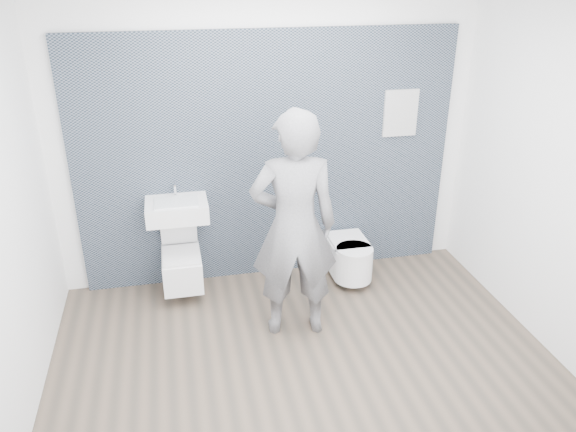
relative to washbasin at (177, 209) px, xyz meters
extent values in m
plane|color=brown|center=(0.90, -1.23, -0.87)|extent=(4.00, 4.00, 0.00)
plane|color=white|center=(0.90, 0.27, 0.53)|extent=(4.00, 0.00, 4.00)
plane|color=white|center=(0.90, -2.73, 0.53)|extent=(4.00, 0.00, 4.00)
plane|color=white|center=(-1.10, -1.23, 0.53)|extent=(0.00, 3.00, 3.00)
plane|color=white|center=(2.90, -1.23, 0.53)|extent=(0.00, 3.00, 3.00)
cube|color=black|center=(0.90, 0.24, -0.87)|extent=(3.60, 0.06, 2.40)
cube|color=white|center=(0.00, 0.00, -0.01)|extent=(0.55, 0.42, 0.17)
cube|color=silver|center=(0.00, -0.02, 0.07)|extent=(0.39, 0.28, 0.03)
cylinder|color=silver|center=(0.00, 0.15, 0.15)|extent=(0.02, 0.02, 0.14)
cylinder|color=silver|center=(0.00, 0.10, 0.21)|extent=(0.02, 0.09, 0.02)
cylinder|color=silver|center=(0.00, 0.19, -0.14)|extent=(0.04, 0.04, 0.11)
cube|color=white|center=(0.00, -0.05, -0.59)|extent=(0.36, 0.52, 0.30)
cylinder|color=silver|center=(0.00, -0.09, -0.46)|extent=(0.25, 0.25, 0.03)
cube|color=white|center=(0.00, -0.09, -0.43)|extent=(0.34, 0.41, 0.02)
cube|color=white|center=(0.00, 0.11, -0.24)|extent=(0.34, 0.11, 0.37)
cube|color=silver|center=(0.00, 0.18, -0.70)|extent=(0.09, 0.06, 0.08)
cube|color=white|center=(1.64, -0.01, -0.64)|extent=(0.38, 0.44, 0.31)
cylinder|color=white|center=(1.64, -0.23, -0.64)|extent=(0.38, 0.38, 0.31)
cube|color=white|center=(1.64, -0.04, -0.47)|extent=(0.36, 0.42, 0.03)
cylinder|color=white|center=(1.64, -0.25, -0.47)|extent=(0.36, 0.36, 0.03)
cube|color=silver|center=(1.64, 0.18, -0.76)|extent=(0.10, 0.06, 0.08)
cube|color=white|center=(2.18, 0.19, -0.87)|extent=(0.34, 0.03, 0.45)
imported|color=gray|center=(0.91, -0.80, 0.11)|extent=(0.76, 0.54, 1.95)
camera|label=1|loc=(0.00, -4.77, 2.06)|focal=35.00mm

